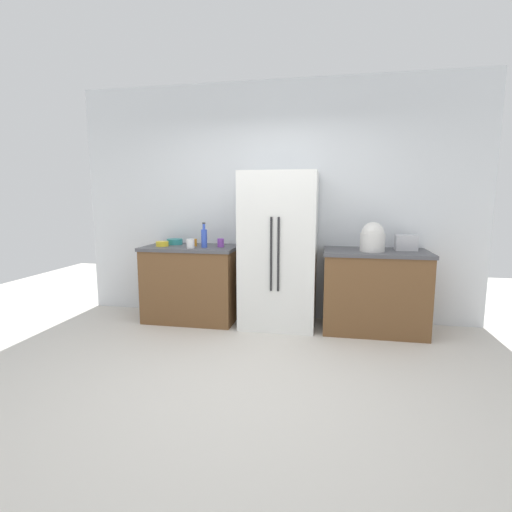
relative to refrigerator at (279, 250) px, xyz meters
name	(u,v)px	position (x,y,z in m)	size (l,w,h in m)	color
ground_plane	(240,380)	(-0.12, -1.49, -0.90)	(10.00, 10.00, 0.00)	beige
kitchen_back_panel	(274,202)	(-0.12, 0.39, 0.55)	(5.00, 0.10, 2.91)	silver
counter_left	(192,283)	(-1.09, 0.01, -0.44)	(1.13, 0.68, 0.93)	brown
counter_right	(374,291)	(1.09, 0.01, -0.44)	(1.15, 0.68, 0.93)	brown
refrigerator	(279,250)	(0.00, 0.00, 0.00)	(0.87, 0.67, 1.80)	white
toaster	(406,243)	(1.42, 0.11, 0.11)	(0.23, 0.18, 0.17)	silver
rice_cooker	(373,238)	(1.04, -0.06, 0.17)	(0.27, 0.27, 0.32)	silver
bottle_a	(204,237)	(-0.88, -0.09, 0.14)	(0.07, 0.07, 0.30)	blue
cup_a	(194,243)	(-1.05, 0.01, 0.07)	(0.08, 0.08, 0.09)	orange
cup_b	(221,243)	(-0.70, -0.01, 0.07)	(0.08, 0.08, 0.10)	purple
cup_c	(190,244)	(-1.02, -0.19, 0.08)	(0.09, 0.09, 0.11)	white
bowl_a	(175,242)	(-1.35, 0.14, 0.06)	(0.20, 0.20, 0.07)	teal
bowl_b	(162,244)	(-1.42, -0.07, 0.05)	(0.15, 0.15, 0.06)	yellow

